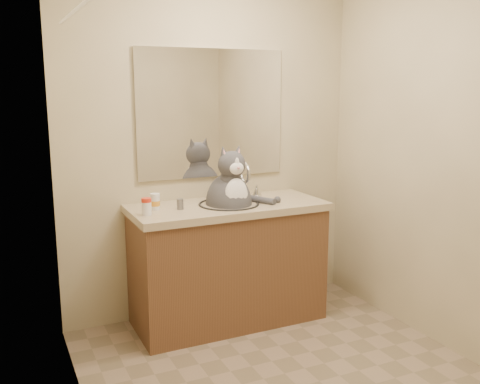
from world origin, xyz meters
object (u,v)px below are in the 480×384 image
cat (230,199)px  pill_bottle_orange (155,202)px  grey_canister (180,204)px  pill_bottle_redcap (147,207)px

cat → pill_bottle_orange: 0.51m
pill_bottle_orange → grey_canister: bearing=-22.5°
cat → pill_bottle_redcap: size_ratio=5.72×
grey_canister → pill_bottle_orange: bearing=157.5°
pill_bottle_redcap → grey_canister: pill_bottle_redcap is taller
pill_bottle_redcap → pill_bottle_orange: bearing=53.8°
pill_bottle_redcap → grey_canister: size_ratio=1.57×
pill_bottle_redcap → grey_canister: (0.24, 0.06, -0.02)m
cat → pill_bottle_redcap: bearing=-175.3°
pill_bottle_redcap → pill_bottle_orange: 0.16m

